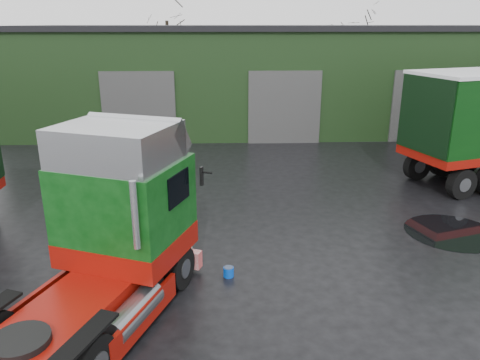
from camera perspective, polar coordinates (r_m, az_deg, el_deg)
name	(u,v)px	position (r m, az deg, el deg)	size (l,w,h in m)	color
ground	(276,263)	(13.42, 4.36, -10.10)	(100.00, 100.00, 0.00)	black
warehouse	(273,75)	(32.05, 4.08, 12.66)	(32.40, 12.40, 6.30)	black
hero_tractor	(74,244)	(10.15, -19.60, -7.41)	(2.96, 6.98, 4.33)	#0D4212
wash_bucket	(229,272)	(12.70, -1.40, -11.13)	(0.28, 0.28, 0.27)	#0840BE
tree_back_a	(168,44)	(41.97, -8.78, 16.07)	(4.40, 4.40, 9.50)	black
tree_back_b	(353,56)	(43.32, 13.56, 14.53)	(4.40, 4.40, 7.50)	black
puddle_1	(452,232)	(16.70, 24.41, -5.82)	(2.97, 2.97, 0.01)	black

